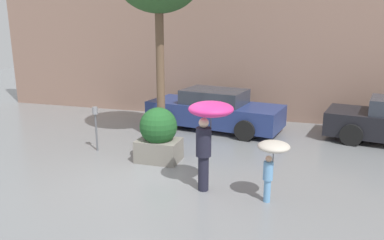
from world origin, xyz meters
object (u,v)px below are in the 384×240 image
at_px(person_child, 272,154).
at_px(parked_car_near, 214,111).
at_px(parking_meter, 96,119).
at_px(person_adult, 209,122).
at_px(planter_box, 159,135).

height_order(person_child, parked_car_near, parked_car_near).
bearing_deg(parking_meter, person_adult, -23.78).
xyz_separation_m(person_adult, parked_car_near, (-1.04, 4.76, -0.86)).
bearing_deg(parked_car_near, planter_box, -179.95).
bearing_deg(person_adult, person_child, -23.70).
distance_m(planter_box, parking_meter, 1.96).
xyz_separation_m(person_child, parking_meter, (-4.89, 1.72, -0.10)).
height_order(planter_box, parking_meter, planter_box).
bearing_deg(planter_box, parking_meter, 172.84).
distance_m(person_adult, parking_meter, 3.96).
relative_size(planter_box, person_adult, 0.73).
xyz_separation_m(planter_box, person_adult, (1.65, -1.34, 0.79)).
height_order(person_child, parking_meter, parking_meter).
bearing_deg(person_child, parked_car_near, 87.38).
height_order(planter_box, person_adult, person_adult).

